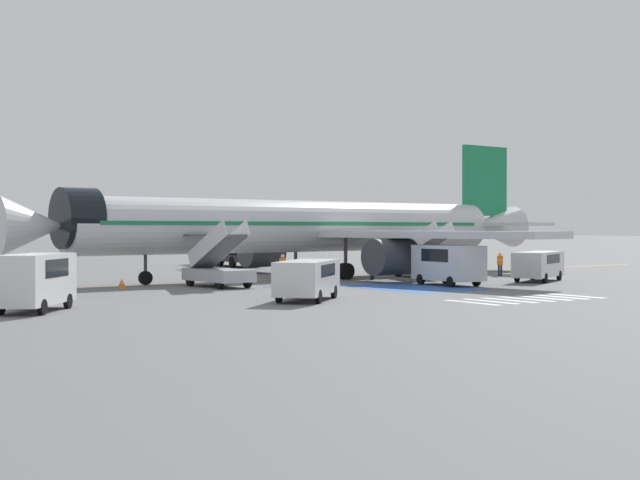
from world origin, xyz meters
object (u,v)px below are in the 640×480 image
(traffic_cone_0, at_px, (287,282))
(traffic_cone_1, at_px, (122,284))
(service_van_3, at_px, (538,263))
(boarding_stairs_forward, at_px, (218,270))
(ground_crew_2, at_px, (372,265))
(baggage_cart, at_px, (311,279))
(traffic_cone_2, at_px, (549,272))
(boarding_stairs_aft, at_px, (424,263))
(service_van_1, at_px, (35,278))
(ground_crew_0, at_px, (283,267))
(ground_crew_1, at_px, (500,263))
(service_van_2, at_px, (307,276))
(airliner, at_px, (309,227))
(fuel_tanker, at_px, (228,245))
(service_van_0, at_px, (448,262))

(traffic_cone_0, distance_m, traffic_cone_1, 9.46)
(service_van_3, bearing_deg, boarding_stairs_forward, -135.23)
(traffic_cone_0, bearing_deg, ground_crew_2, 20.19)
(baggage_cart, relative_size, ground_crew_2, 1.57)
(traffic_cone_1, height_order, traffic_cone_2, traffic_cone_1)
(boarding_stairs_aft, distance_m, service_van_1, 31.83)
(ground_crew_0, bearing_deg, ground_crew_1, -29.11)
(service_van_1, relative_size, service_van_2, 0.93)
(service_van_2, bearing_deg, ground_crew_1, -108.84)
(service_van_3, distance_m, ground_crew_0, 16.84)
(ground_crew_0, height_order, traffic_cone_2, ground_crew_0)
(boarding_stairs_aft, relative_size, ground_crew_1, 3.16)
(service_van_2, xyz_separation_m, ground_crew_1, (23.25, 10.35, -0.18))
(airliner, distance_m, traffic_cone_0, 10.31)
(fuel_tanker, relative_size, ground_crew_2, 6.04)
(airliner, distance_m, fuel_tanker, 20.94)
(ground_crew_2, bearing_deg, service_van_1, -167.18)
(ground_crew_0, bearing_deg, service_van_3, -49.71)
(fuel_tanker, xyz_separation_m, service_van_2, (-15.09, -36.40, -0.72))
(service_van_1, distance_m, baggage_cart, 22.04)
(service_van_3, height_order, ground_crew_2, service_van_3)
(boarding_stairs_aft, bearing_deg, airliner, 147.61)
(ground_crew_0, xyz_separation_m, traffic_cone_0, (-0.76, -1.78, -0.74))
(ground_crew_2, bearing_deg, fuel_tanker, 75.46)
(fuel_tanker, relative_size, service_van_1, 2.14)
(boarding_stairs_forward, xyz_separation_m, service_van_3, (19.74, -6.68, 0.19))
(boarding_stairs_forward, relative_size, traffic_cone_2, 9.69)
(airliner, xyz_separation_m, service_van_3, (10.13, -11.60, -2.34))
(airliner, relative_size, baggage_cart, 15.69)
(airliner, bearing_deg, service_van_0, -170.76)
(ground_crew_2, bearing_deg, baggage_cart, 177.75)
(traffic_cone_1, bearing_deg, ground_crew_2, -3.98)
(ground_crew_0, bearing_deg, baggage_cart, -12.91)
(airliner, bearing_deg, service_van_1, 118.61)
(boarding_stairs_aft, height_order, ground_crew_0, boarding_stairs_aft)
(boarding_stairs_forward, bearing_deg, baggage_cart, -3.76)
(service_van_2, xyz_separation_m, service_van_3, (20.72, 4.42, 0.01))
(service_van_2, distance_m, traffic_cone_1, 13.61)
(service_van_0, xyz_separation_m, ground_crew_0, (-8.21, 5.66, -0.35))
(ground_crew_0, height_order, ground_crew_2, ground_crew_0)
(boarding_stairs_aft, height_order, fuel_tanker, boarding_stairs_aft)
(baggage_cart, height_order, traffic_cone_0, baggage_cart)
(boarding_stairs_aft, distance_m, ground_crew_0, 12.80)
(service_van_3, relative_size, traffic_cone_2, 10.53)
(airliner, distance_m, traffic_cone_1, 15.46)
(boarding_stairs_forward, distance_m, ground_crew_1, 22.29)
(service_van_0, height_order, ground_crew_1, service_van_0)
(airliner, distance_m, ground_crew_1, 14.10)
(fuel_tanker, xyz_separation_m, traffic_cone_1, (-19.30, -23.49, -1.59))
(service_van_2, relative_size, traffic_cone_1, 9.22)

